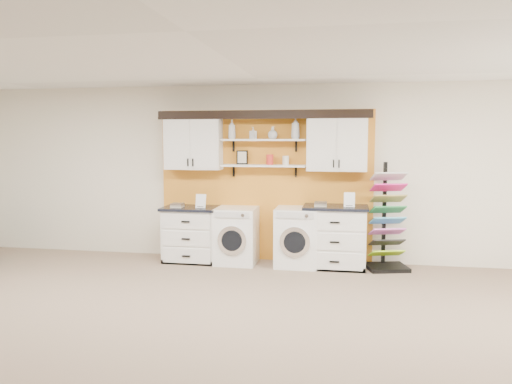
% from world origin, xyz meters
% --- Properties ---
extents(floor, '(10.00, 10.00, 0.00)m').
position_xyz_m(floor, '(0.00, 0.00, 0.00)').
color(floor, '#806A56').
rests_on(floor, ground).
extents(ceiling, '(10.00, 10.00, 0.00)m').
position_xyz_m(ceiling, '(0.00, 0.00, 2.80)').
color(ceiling, white).
rests_on(ceiling, wall_back).
extents(wall_back, '(10.00, 0.00, 10.00)m').
position_xyz_m(wall_back, '(0.00, 4.00, 1.40)').
color(wall_back, silver).
rests_on(wall_back, floor).
extents(accent_panel, '(3.40, 0.07, 2.40)m').
position_xyz_m(accent_panel, '(0.00, 3.96, 1.20)').
color(accent_panel, orange).
rests_on(accent_panel, wall_back).
extents(upper_cabinet_left, '(0.90, 0.35, 0.84)m').
position_xyz_m(upper_cabinet_left, '(-1.13, 3.79, 1.88)').
color(upper_cabinet_left, white).
rests_on(upper_cabinet_left, wall_back).
extents(upper_cabinet_right, '(0.90, 0.35, 0.84)m').
position_xyz_m(upper_cabinet_right, '(1.13, 3.79, 1.88)').
color(upper_cabinet_right, white).
rests_on(upper_cabinet_right, wall_back).
extents(shelf_lower, '(1.32, 0.28, 0.03)m').
position_xyz_m(shelf_lower, '(0.00, 3.80, 1.53)').
color(shelf_lower, white).
rests_on(shelf_lower, wall_back).
extents(shelf_upper, '(1.32, 0.28, 0.03)m').
position_xyz_m(shelf_upper, '(0.00, 3.80, 1.93)').
color(shelf_upper, white).
rests_on(shelf_upper, wall_back).
extents(crown_molding, '(3.30, 0.41, 0.13)m').
position_xyz_m(crown_molding, '(0.00, 3.81, 2.33)').
color(crown_molding, black).
rests_on(crown_molding, wall_back).
extents(picture_frame, '(0.18, 0.02, 0.22)m').
position_xyz_m(picture_frame, '(-0.35, 3.85, 1.66)').
color(picture_frame, black).
rests_on(picture_frame, shelf_lower).
extents(canister_red, '(0.11, 0.11, 0.16)m').
position_xyz_m(canister_red, '(0.10, 3.80, 1.62)').
color(canister_red, red).
rests_on(canister_red, shelf_lower).
extents(canister_cream, '(0.10, 0.10, 0.14)m').
position_xyz_m(canister_cream, '(0.35, 3.80, 1.61)').
color(canister_cream, silver).
rests_on(canister_cream, shelf_lower).
extents(base_cabinet_left, '(0.89, 0.66, 0.87)m').
position_xyz_m(base_cabinet_left, '(-1.13, 3.64, 0.44)').
color(base_cabinet_left, white).
rests_on(base_cabinet_left, floor).
extents(base_cabinet_right, '(0.96, 0.66, 0.94)m').
position_xyz_m(base_cabinet_right, '(1.13, 3.64, 0.47)').
color(base_cabinet_right, white).
rests_on(base_cabinet_right, floor).
extents(washer, '(0.63, 0.71, 0.88)m').
position_xyz_m(washer, '(-0.40, 3.64, 0.44)').
color(washer, white).
rests_on(washer, floor).
extents(dryer, '(0.64, 0.71, 0.90)m').
position_xyz_m(dryer, '(0.55, 3.64, 0.45)').
color(dryer, white).
rests_on(dryer, floor).
extents(sample_rack, '(0.69, 0.62, 1.60)m').
position_xyz_m(sample_rack, '(1.89, 3.67, 0.52)').
color(sample_rack, black).
rests_on(sample_rack, floor).
extents(soap_bottle_a, '(0.15, 0.15, 0.30)m').
position_xyz_m(soap_bottle_a, '(-0.50, 3.80, 2.10)').
color(soap_bottle_a, silver).
rests_on(soap_bottle_a, shelf_upper).
extents(soap_bottle_b, '(0.11, 0.12, 0.19)m').
position_xyz_m(soap_bottle_b, '(-0.16, 3.80, 2.04)').
color(soap_bottle_b, silver).
rests_on(soap_bottle_b, shelf_upper).
extents(soap_bottle_c, '(0.15, 0.15, 0.19)m').
position_xyz_m(soap_bottle_c, '(0.14, 3.80, 2.04)').
color(soap_bottle_c, silver).
rests_on(soap_bottle_c, shelf_upper).
extents(soap_bottle_d, '(0.18, 0.18, 0.34)m').
position_xyz_m(soap_bottle_d, '(0.50, 3.80, 2.11)').
color(soap_bottle_d, silver).
rests_on(soap_bottle_d, shelf_upper).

